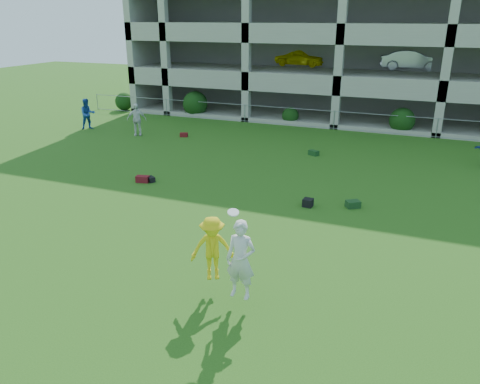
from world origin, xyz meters
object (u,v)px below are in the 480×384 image
at_px(bystander_b, 137,120).
at_px(parking_garage, 362,26).
at_px(frisbee_contest, 223,252).
at_px(bystander_a, 88,114).
at_px(crate_d, 308,203).

distance_m(bystander_b, parking_garage, 18.71).
relative_size(bystander_b, frisbee_contest, 0.87).
relative_size(bystander_a, frisbee_contest, 0.86).
bearing_deg(bystander_b, crate_d, -58.52).
height_order(bystander_a, bystander_b, bystander_b).
bearing_deg(bystander_a, parking_garage, -6.91).
relative_size(crate_d, parking_garage, 0.01).
bearing_deg(parking_garage, crate_d, -85.87).
height_order(crate_d, frisbee_contest, frisbee_contest).
distance_m(bystander_a, parking_garage, 20.89).
distance_m(crate_d, frisbee_contest, 6.84).
height_order(crate_d, parking_garage, parking_garage).
height_order(bystander_b, crate_d, bystander_b).
distance_m(bystander_b, frisbee_contest, 18.13).
bearing_deg(frisbee_contest, bystander_a, 137.40).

